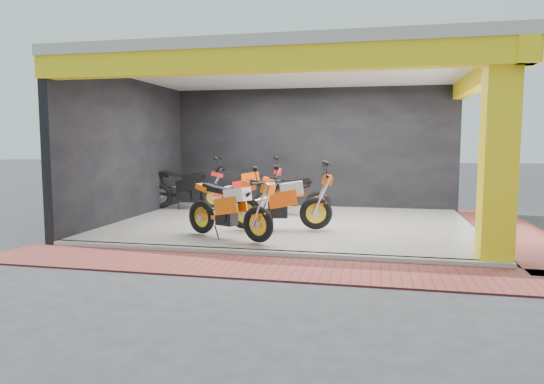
% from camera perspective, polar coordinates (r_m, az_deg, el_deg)
% --- Properties ---
extents(ground, '(80.00, 80.00, 0.00)m').
position_cam_1_polar(ground, '(9.37, 0.37, -6.14)').
color(ground, '#2D2D30').
rests_on(ground, ground).
extents(showroom_floor, '(8.00, 6.00, 0.10)m').
position_cam_1_polar(showroom_floor, '(11.29, 2.45, -3.82)').
color(showroom_floor, silver).
rests_on(showroom_floor, ground).
extents(showroom_ceiling, '(8.40, 6.40, 0.20)m').
position_cam_1_polar(showroom_ceiling, '(11.25, 2.53, 14.30)').
color(showroom_ceiling, beige).
rests_on(showroom_ceiling, corner_column).
extents(back_wall, '(8.20, 0.20, 3.50)m').
position_cam_1_polar(back_wall, '(14.19, 4.60, 5.04)').
color(back_wall, black).
rests_on(back_wall, ground).
extents(left_wall, '(0.20, 6.20, 3.50)m').
position_cam_1_polar(left_wall, '(12.49, -16.46, 4.71)').
color(left_wall, black).
rests_on(left_wall, ground).
extents(corner_column, '(0.50, 0.50, 3.50)m').
position_cam_1_polar(corner_column, '(8.43, 25.09, 3.97)').
color(corner_column, yellow).
rests_on(corner_column, ground).
extents(header_beam_front, '(8.40, 0.30, 0.40)m').
position_cam_1_polar(header_beam_front, '(8.30, -1.07, 15.24)').
color(header_beam_front, yellow).
rests_on(header_beam_front, corner_column).
extents(header_beam_right, '(0.30, 6.40, 0.40)m').
position_cam_1_polar(header_beam_right, '(11.26, 23.53, 12.28)').
color(header_beam_right, yellow).
rests_on(header_beam_right, corner_column).
extents(floor_kerb, '(8.00, 0.20, 0.10)m').
position_cam_1_polar(floor_kerb, '(8.38, -1.06, -7.22)').
color(floor_kerb, silver).
rests_on(floor_kerb, ground).
extents(paver_front, '(9.00, 1.40, 0.03)m').
position_cam_1_polar(paver_front, '(7.66, -2.41, -8.77)').
color(paver_front, maroon).
rests_on(paver_front, ground).
extents(paver_right, '(1.40, 7.00, 0.03)m').
position_cam_1_polar(paver_right, '(11.52, 26.78, -4.43)').
color(paver_right, maroon).
rests_on(paver_right, ground).
extents(moto_hero, '(2.38, 1.70, 1.37)m').
position_cam_1_polar(moto_hero, '(8.80, -1.64, -1.74)').
color(moto_hero, '#FF5E0A').
rests_on(moto_hero, showroom_floor).
extents(moto_row_a, '(2.42, 1.26, 1.41)m').
position_cam_1_polar(moto_row_a, '(10.15, 5.21, -0.64)').
color(moto_row_a, '#DE4509').
rests_on(moto_row_a, showroom_floor).
extents(moto_row_b, '(2.16, 0.92, 1.29)m').
position_cam_1_polar(moto_row_b, '(12.13, 5.51, 0.14)').
color(moto_row_b, '#FB3C0A').
rests_on(moto_row_b, showroom_floor).
extents(moto_row_c, '(2.45, 1.45, 1.41)m').
position_cam_1_polar(moto_row_c, '(13.24, -0.34, 0.91)').
color(moto_row_c, red).
rests_on(moto_row_c, showroom_floor).
extents(moto_row_d, '(2.35, 1.04, 1.40)m').
position_cam_1_polar(moto_row_d, '(13.40, -7.09, 0.90)').
color(moto_row_d, black).
rests_on(moto_row_d, showroom_floor).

